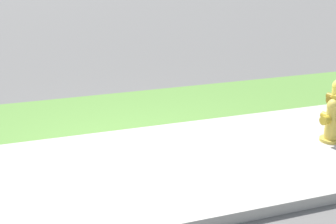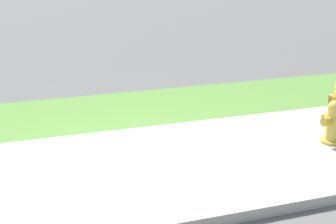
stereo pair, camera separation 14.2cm
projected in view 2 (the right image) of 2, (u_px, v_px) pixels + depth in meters
ground_plane at (137, 168)px, 5.53m from camera, size 120.00×120.00×0.00m
sidewalk_pavement at (137, 168)px, 5.53m from camera, size 18.00×2.57×0.01m
grass_verge at (103, 111)px, 7.50m from camera, size 18.00×1.83×0.01m
fire_hydrant_far_end at (334, 122)px, 6.16m from camera, size 0.35×0.38×0.65m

